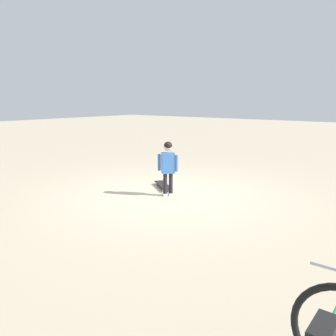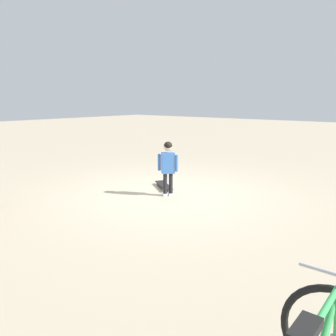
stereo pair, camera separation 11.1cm
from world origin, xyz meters
name	(u,v)px [view 2 (the right image)]	position (x,y,z in m)	size (l,w,h in m)	color
ground_plane	(169,194)	(0.00, 0.00, 0.00)	(50.00, 50.00, 0.00)	tan
child_person	(168,163)	(-0.11, -0.06, 0.66)	(0.28, 0.39, 1.06)	black
skateboard	(164,185)	(0.29, 0.38, 0.06)	(0.61, 0.74, 0.07)	black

